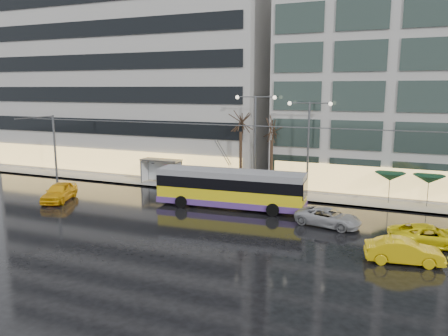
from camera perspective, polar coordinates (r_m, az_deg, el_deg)
The scene contains 20 objects.
ground at distance 33.01m, azimuth -5.32°, elevation -6.98°, with size 140.00×140.00×0.00m, color black.
sidewalk at distance 44.83m, azimuth 5.28°, elevation -2.24°, with size 80.00×10.00×0.15m, color gray.
kerb at distance 40.25m, azimuth 3.21°, elevation -3.66°, with size 80.00×0.10×0.15m, color slate.
building_left at distance 56.06m, azimuth -11.16°, elevation 11.52°, with size 34.00×14.00×22.00m, color #B5B2AD.
trolleybus at distance 36.16m, azimuth 0.83°, elevation -2.85°, with size 12.49×5.04×5.73m.
catenary at distance 38.75m, azimuth 1.33°, elevation 2.10°, with size 42.24×5.12×7.00m.
bus_shelter at distance 45.63m, azimuth -8.49°, elevation 0.33°, with size 4.20×1.60×2.51m.
street_lamp_near at distance 40.89m, azimuth 4.10°, elevation 4.97°, with size 3.96×0.36×9.03m.
street_lamp_far at distance 39.65m, azimuth 10.99°, elevation 4.23°, with size 3.96×0.36×8.53m.
tree_a at distance 41.48m, azimuth 2.22°, elevation 6.58°, with size 3.20×3.20×8.40m.
tree_b at distance 40.80m, azimuth 6.29°, elevation 5.49°, with size 3.20×3.20×7.70m.
parasol_a at distance 39.57m, azimuth 20.86°, elevation -1.05°, with size 2.50×2.50×2.65m.
parasol_b at distance 39.63m, azimuth 25.19°, elevation -1.35°, with size 2.50×2.50×2.65m.
taxi_a at distance 41.24m, azimuth -20.71°, elevation -2.94°, with size 1.91×4.74×1.62m, color #F3AF0C.
taxi_b at distance 27.20m, azimuth 22.42°, elevation -10.01°, with size 1.48×4.25×1.40m, color yellow.
taxi_c at distance 30.56m, azimuth 25.28°, elevation -8.03°, with size 2.28×4.94×1.37m, color yellow.
sedan_silver at distance 32.55m, azimuth 13.46°, elevation -6.27°, with size 2.16×4.69×1.30m, color #A1A1A5.
pedestrian_a at distance 44.40m, azimuth -7.46°, elevation -0.42°, with size 1.09×1.10×2.19m.
pedestrian_b at distance 43.55m, azimuth -2.56°, elevation -1.28°, with size 0.99×0.84×1.78m.
pedestrian_c at distance 46.98m, azimuth -9.02°, elevation -0.27°, with size 1.18×0.93×2.11m.
Camera 1 is at (14.71, -27.88, 9.79)m, focal length 35.00 mm.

